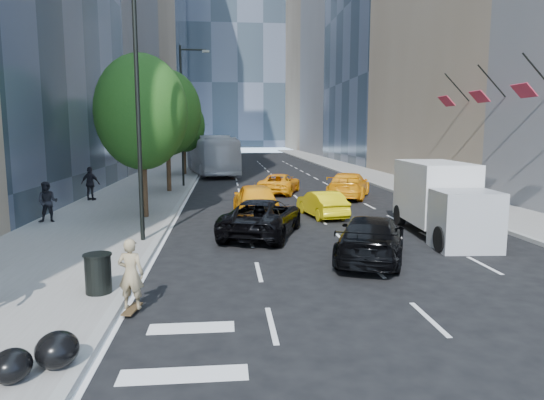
{
  "coord_description": "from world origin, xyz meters",
  "views": [
    {
      "loc": [
        -3.45,
        -13.85,
        4.12
      ],
      "look_at": [
        -1.74,
        3.77,
        1.6
      ],
      "focal_mm": 32.0,
      "sensor_mm": 36.0,
      "label": 1
    }
  ],
  "objects": [
    {
      "name": "ground",
      "position": [
        0.0,
        0.0,
        0.0
      ],
      "size": [
        160.0,
        160.0,
        0.0
      ],
      "primitive_type": "plane",
      "color": "black",
      "rests_on": "ground"
    },
    {
      "name": "sidewalk_left",
      "position": [
        -9.0,
        30.0,
        0.07
      ],
      "size": [
        6.0,
        120.0,
        0.15
      ],
      "primitive_type": "cube",
      "color": "slate",
      "rests_on": "ground"
    },
    {
      "name": "sidewalk_right",
      "position": [
        10.0,
        30.0,
        0.07
      ],
      "size": [
        4.0,
        120.0,
        0.15
      ],
      "primitive_type": "cube",
      "color": "slate",
      "rests_on": "ground"
    },
    {
      "name": "tower_left_end",
      "position": [
        -22.0,
        92.0,
        30.0
      ],
      "size": [
        20.0,
        28.0,
        60.0
      ],
      "primitive_type": "cube",
      "color": "#28333F",
      "rests_on": "ground"
    },
    {
      "name": "tower_right_far",
      "position": [
        22.0,
        98.0,
        25.0
      ],
      "size": [
        20.0,
        24.0,
        50.0
      ],
      "primitive_type": "cube",
      "color": "#7C6A56",
      "rests_on": "ground"
    },
    {
      "name": "lamp_near",
      "position": [
        -6.32,
        4.0,
        5.81
      ],
      "size": [
        2.13,
        0.22,
        10.0
      ],
      "color": "black",
      "rests_on": "sidewalk_left"
    },
    {
      "name": "lamp_far",
      "position": [
        -6.32,
        22.0,
        5.81
      ],
      "size": [
        2.13,
        0.22,
        10.0
      ],
      "color": "black",
      "rests_on": "sidewalk_left"
    },
    {
      "name": "tree_near",
      "position": [
        -7.2,
        9.0,
        4.97
      ],
      "size": [
        4.2,
        4.2,
        7.46
      ],
      "color": "#301D12",
      "rests_on": "sidewalk_left"
    },
    {
      "name": "tree_mid",
      "position": [
        -7.2,
        19.0,
        5.32
      ],
      "size": [
        4.5,
        4.5,
        7.99
      ],
      "color": "#301D12",
      "rests_on": "sidewalk_left"
    },
    {
      "name": "tree_far",
      "position": [
        -7.2,
        32.0,
        4.62
      ],
      "size": [
        3.9,
        3.9,
        6.92
      ],
      "color": "#301D12",
      "rests_on": "sidewalk_left"
    },
    {
      "name": "traffic_signal",
      "position": [
        -6.4,
        40.0,
        4.23
      ],
      "size": [
        2.48,
        0.53,
        5.2
      ],
      "color": "black",
      "rests_on": "sidewalk_left"
    },
    {
      "name": "facade_flags",
      "position": [
        10.64,
        10.0,
        6.18
      ],
      "size": [
        1.85,
        13.3,
        2.05
      ],
      "color": "black",
      "rests_on": "ground"
    },
    {
      "name": "skateboarder",
      "position": [
        -5.6,
        -3.0,
        0.81
      ],
      "size": [
        0.65,
        0.48,
        1.62
      ],
      "primitive_type": "imported",
      "rotation": [
        0.0,
        0.0,
        2.97
      ],
      "color": "#8A7856",
      "rests_on": "ground"
    },
    {
      "name": "black_sedan_lincoln",
      "position": [
        -2.0,
        5.0,
        0.74
      ],
      "size": [
        3.98,
        5.81,
        1.48
      ],
      "primitive_type": "imported",
      "rotation": [
        0.0,
        0.0,
        2.82
      ],
      "color": "black",
      "rests_on": "ground"
    },
    {
      "name": "black_sedan_mercedes",
      "position": [
        1.2,
        1.0,
        0.72
      ],
      "size": [
        3.66,
        5.33,
        1.43
      ],
      "primitive_type": "imported",
      "rotation": [
        0.0,
        0.0,
        2.77
      ],
      "color": "black",
      "rests_on": "ground"
    },
    {
      "name": "taxi_a",
      "position": [
        -2.0,
        9.47,
        0.83
      ],
      "size": [
        2.16,
        4.93,
        1.65
      ],
      "primitive_type": "imported",
      "rotation": [
        0.0,
        0.0,
        3.18
      ],
      "color": "#FFA20D",
      "rests_on": "ground"
    },
    {
      "name": "taxi_b",
      "position": [
        1.2,
        9.0,
        0.63
      ],
      "size": [
        1.99,
        4.03,
        1.27
      ],
      "primitive_type": "imported",
      "rotation": [
        0.0,
        0.0,
        3.32
      ],
      "color": "#CEB80A",
      "rests_on": "ground"
    },
    {
      "name": "taxi_c",
      "position": [
        0.14,
        18.0,
        0.66
      ],
      "size": [
        3.53,
        5.21,
        1.33
      ],
      "primitive_type": "imported",
      "rotation": [
        0.0,
        0.0,
        2.84
      ],
      "color": "#FF9D0D",
      "rests_on": "ground"
    },
    {
      "name": "taxi_d",
      "position": [
        4.2,
        15.5,
        0.79
      ],
      "size": [
        4.08,
        5.89,
        1.58
      ],
      "primitive_type": "imported",
      "rotation": [
        0.0,
        0.0,
        2.76
      ],
      "color": "#FFA00D",
      "rests_on": "ground"
    },
    {
      "name": "city_bus",
      "position": [
        -4.8,
        33.42,
        1.87
      ],
      "size": [
        5.55,
        13.76,
        3.74
      ],
      "primitive_type": "imported",
      "rotation": [
        0.0,
        0.0,
        0.18
      ],
      "color": "silver",
      "rests_on": "ground"
    },
    {
      "name": "box_truck",
      "position": [
        5.02,
        4.27,
        1.46
      ],
      "size": [
        2.55,
        6.14,
        2.88
      ],
      "rotation": [
        0.0,
        0.0,
        -0.06
      ],
      "color": "#BBBBBB",
      "rests_on": "ground"
    },
    {
      "name": "pedestrian_a",
      "position": [
        -11.2,
        7.95,
        1.05
      ],
      "size": [
        0.9,
        0.71,
        1.8
      ],
      "primitive_type": "imported",
      "rotation": [
        0.0,
        0.0,
        0.04
      ],
      "color": "black",
      "rests_on": "sidewalk_left"
    },
    {
      "name": "pedestrian_b",
      "position": [
        -11.2,
        14.86,
        1.12
      ],
      "size": [
        1.23,
        0.79,
        1.94
      ],
      "primitive_type": "imported",
      "rotation": [
        0.0,
        0.0,
        2.84
      ],
      "color": "black",
      "rests_on": "sidewalk_left"
    },
    {
      "name": "trash_can",
      "position": [
        -6.6,
        -1.93,
        0.62
      ],
      "size": [
        0.63,
        0.63,
        0.95
      ],
      "primitive_type": "cylinder",
      "color": "black",
      "rests_on": "sidewalk_left"
    },
    {
      "name": "garbage_bags",
      "position": [
        -6.54,
        -5.96,
        0.44
      ],
      "size": [
        1.23,
        1.19,
        0.61
      ],
      "color": "black",
      "rests_on": "sidewalk_left"
    }
  ]
}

